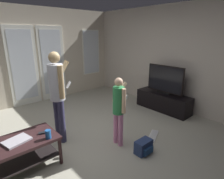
{
  "coord_description": "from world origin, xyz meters",
  "views": [
    {
      "loc": [
        -1.5,
        -2.46,
        1.87
      ],
      "look_at": [
        0.72,
        0.04,
        0.85
      ],
      "focal_mm": 29.71,
      "sensor_mm": 36.0,
      "label": 1
    }
  ],
  "objects_px": {
    "backpack": "(144,147)",
    "laptop_closed": "(17,141)",
    "flat_screen_tv": "(165,80)",
    "cup_near_edge": "(48,134)",
    "coffee_table": "(24,147)",
    "person_adult": "(58,90)",
    "loose_keyboard": "(153,136)",
    "tv_remote_black": "(45,133)",
    "person_child": "(119,106)",
    "tv_stand": "(163,102)"
  },
  "relations": [
    {
      "from": "person_child",
      "to": "laptop_closed",
      "type": "xyz_separation_m",
      "value": [
        -1.48,
        0.45,
        -0.25
      ]
    },
    {
      "from": "backpack",
      "to": "laptop_closed",
      "type": "distance_m",
      "value": 1.88
    },
    {
      "from": "loose_keyboard",
      "to": "coffee_table",
      "type": "bearing_deg",
      "value": 160.71
    },
    {
      "from": "coffee_table",
      "to": "laptop_closed",
      "type": "height_order",
      "value": "laptop_closed"
    },
    {
      "from": "tv_stand",
      "to": "laptop_closed",
      "type": "height_order",
      "value": "laptop_closed"
    },
    {
      "from": "person_adult",
      "to": "loose_keyboard",
      "type": "relative_size",
      "value": 3.51
    },
    {
      "from": "cup_near_edge",
      "to": "loose_keyboard",
      "type": "bearing_deg",
      "value": -16.02
    },
    {
      "from": "flat_screen_tv",
      "to": "loose_keyboard",
      "type": "height_order",
      "value": "flat_screen_tv"
    },
    {
      "from": "coffee_table",
      "to": "tv_remote_black",
      "type": "relative_size",
      "value": 5.18
    },
    {
      "from": "tv_stand",
      "to": "flat_screen_tv",
      "type": "relative_size",
      "value": 1.43
    },
    {
      "from": "flat_screen_tv",
      "to": "tv_remote_black",
      "type": "distance_m",
      "value": 3.01
    },
    {
      "from": "backpack",
      "to": "cup_near_edge",
      "type": "height_order",
      "value": "cup_near_edge"
    },
    {
      "from": "coffee_table",
      "to": "tv_remote_black",
      "type": "distance_m",
      "value": 0.32
    },
    {
      "from": "coffee_table",
      "to": "laptop_closed",
      "type": "relative_size",
      "value": 2.69
    },
    {
      "from": "laptop_closed",
      "to": "tv_remote_black",
      "type": "height_order",
      "value": "laptop_closed"
    },
    {
      "from": "coffee_table",
      "to": "cup_near_edge",
      "type": "height_order",
      "value": "cup_near_edge"
    },
    {
      "from": "coffee_table",
      "to": "backpack",
      "type": "relative_size",
      "value": 3.05
    },
    {
      "from": "laptop_closed",
      "to": "tv_remote_black",
      "type": "bearing_deg",
      "value": -18.88
    },
    {
      "from": "backpack",
      "to": "person_child",
      "type": "bearing_deg",
      "value": 104.63
    },
    {
      "from": "tv_stand",
      "to": "cup_near_edge",
      "type": "xyz_separation_m",
      "value": [
        -3.01,
        -0.1,
        0.3
      ]
    },
    {
      "from": "flat_screen_tv",
      "to": "person_child",
      "type": "bearing_deg",
      "value": -169.53
    },
    {
      "from": "tv_stand",
      "to": "cup_near_edge",
      "type": "bearing_deg",
      "value": -178.15
    },
    {
      "from": "coffee_table",
      "to": "tv_stand",
      "type": "xyz_separation_m",
      "value": [
        3.28,
        -0.11,
        -0.11
      ]
    },
    {
      "from": "flat_screen_tv",
      "to": "loose_keyboard",
      "type": "bearing_deg",
      "value": -153.48
    },
    {
      "from": "tv_stand",
      "to": "person_child",
      "type": "xyz_separation_m",
      "value": [
        -1.88,
        -0.34,
        0.5
      ]
    },
    {
      "from": "cup_near_edge",
      "to": "person_adult",
      "type": "bearing_deg",
      "value": 50.62
    },
    {
      "from": "person_child",
      "to": "laptop_closed",
      "type": "relative_size",
      "value": 3.65
    },
    {
      "from": "tv_stand",
      "to": "person_adult",
      "type": "height_order",
      "value": "person_adult"
    },
    {
      "from": "flat_screen_tv",
      "to": "person_adult",
      "type": "distance_m",
      "value": 2.61
    },
    {
      "from": "backpack",
      "to": "laptop_closed",
      "type": "relative_size",
      "value": 0.88
    },
    {
      "from": "loose_keyboard",
      "to": "laptop_closed",
      "type": "xyz_separation_m",
      "value": [
        -2.14,
        0.72,
        0.46
      ]
    },
    {
      "from": "person_child",
      "to": "person_adult",
      "type": "bearing_deg",
      "value": 130.93
    },
    {
      "from": "tv_stand",
      "to": "backpack",
      "type": "xyz_separation_m",
      "value": [
        -1.76,
        -0.81,
        -0.11
      ]
    },
    {
      "from": "laptop_closed",
      "to": "flat_screen_tv",
      "type": "bearing_deg",
      "value": -15.12
    },
    {
      "from": "person_adult",
      "to": "cup_near_edge",
      "type": "height_order",
      "value": "person_adult"
    },
    {
      "from": "tv_remote_black",
      "to": "person_child",
      "type": "bearing_deg",
      "value": -1.19
    },
    {
      "from": "coffee_table",
      "to": "backpack",
      "type": "distance_m",
      "value": 1.79
    },
    {
      "from": "flat_screen_tv",
      "to": "cup_near_edge",
      "type": "distance_m",
      "value": 3.02
    },
    {
      "from": "person_adult",
      "to": "backpack",
      "type": "xyz_separation_m",
      "value": [
        0.8,
        -1.25,
        -0.84
      ]
    },
    {
      "from": "coffee_table",
      "to": "tv_remote_black",
      "type": "height_order",
      "value": "tv_remote_black"
    },
    {
      "from": "coffee_table",
      "to": "person_child",
      "type": "distance_m",
      "value": 1.52
    },
    {
      "from": "laptop_closed",
      "to": "cup_near_edge",
      "type": "relative_size",
      "value": 2.6
    },
    {
      "from": "coffee_table",
      "to": "flat_screen_tv",
      "type": "bearing_deg",
      "value": -1.88
    },
    {
      "from": "coffee_table",
      "to": "person_child",
      "type": "height_order",
      "value": "person_child"
    },
    {
      "from": "person_adult",
      "to": "flat_screen_tv",
      "type": "bearing_deg",
      "value": -9.75
    },
    {
      "from": "person_child",
      "to": "coffee_table",
      "type": "bearing_deg",
      "value": 162.03
    },
    {
      "from": "cup_near_edge",
      "to": "flat_screen_tv",
      "type": "bearing_deg",
      "value": 1.92
    },
    {
      "from": "flat_screen_tv",
      "to": "person_child",
      "type": "distance_m",
      "value": 1.91
    },
    {
      "from": "person_adult",
      "to": "loose_keyboard",
      "type": "xyz_separation_m",
      "value": [
        1.34,
        -1.05,
        -0.94
      ]
    },
    {
      "from": "flat_screen_tv",
      "to": "loose_keyboard",
      "type": "relative_size",
      "value": 2.1
    }
  ]
}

